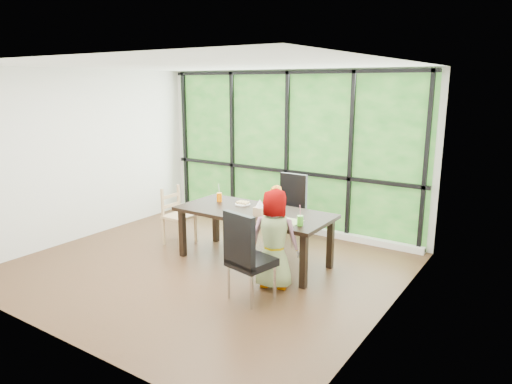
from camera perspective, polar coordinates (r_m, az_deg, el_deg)
ground at (r=6.54m, az=-6.11°, el=-9.11°), size 5.00×5.00×0.00m
back_wall at (r=7.99m, az=4.00°, el=5.09°), size 5.00×0.00×5.00m
foliage_backdrop at (r=7.97m, az=3.93°, el=5.08°), size 4.80×0.02×2.65m
window_mullions at (r=7.93m, az=3.78°, el=5.04°), size 4.80×0.06×2.65m
window_sill at (r=8.19m, az=3.51°, el=-4.03°), size 4.80×0.12×0.10m
dining_table at (r=6.55m, az=-0.25°, el=-5.48°), size 2.25×1.13×0.75m
chair_window_leather at (r=7.31m, az=3.88°, el=-2.15°), size 0.47×0.47×1.08m
chair_interior_leather at (r=5.40m, az=-0.54°, el=-7.81°), size 0.55×0.55×1.08m
chair_end_beech at (r=7.36m, az=-9.42°, el=-2.94°), size 0.41×0.43×0.90m
child_toddler at (r=6.99m, az=2.43°, el=-3.22°), size 0.38×0.27×1.00m
child_older at (r=5.71m, az=2.10°, el=-5.74°), size 0.70×0.55×1.24m
placemat at (r=5.97m, az=3.03°, el=-3.57°), size 0.50×0.37×0.01m
plate_far at (r=6.77m, az=-1.66°, el=-1.49°), size 0.22×0.22×0.01m
plate_near at (r=5.99m, az=3.19°, el=-3.48°), size 0.23×0.23×0.01m
orange_cup at (r=6.96m, az=-4.54°, el=-0.63°), size 0.08×0.08×0.13m
green_cup at (r=5.79m, az=5.44°, el=-3.52°), size 0.08×0.08×0.13m
tissue_box at (r=6.19m, az=0.48°, el=-2.40°), size 0.14×0.14×0.12m
crepe_rolls_far at (r=6.76m, az=-1.66°, el=-1.29°), size 0.20×0.12×0.04m
crepe_rolls_near at (r=5.98m, az=3.19°, el=-3.25°), size 0.05×0.12×0.04m
straw_white at (r=6.93m, az=-4.55°, el=0.20°), size 0.01×0.04×0.20m
straw_pink at (r=5.76m, az=5.47°, el=-2.54°), size 0.01×0.04×0.20m
tissue at (r=6.16m, az=0.48°, el=-1.38°), size 0.12×0.12×0.11m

